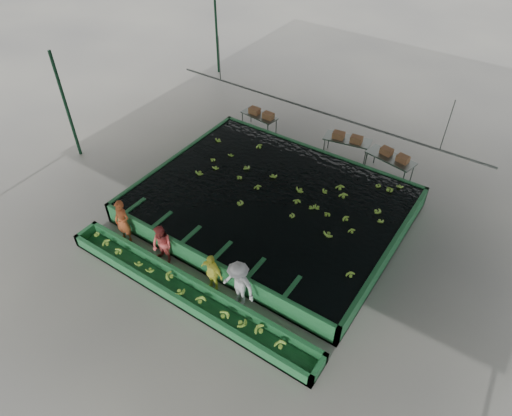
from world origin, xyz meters
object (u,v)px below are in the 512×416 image
Objects in this scene: worker_a at (123,222)px; packing_table_right at (389,166)px; flotation_tank at (270,205)px; worker_b at (162,245)px; packing_table_mid at (346,148)px; box_stack_right at (394,158)px; box_stack_left at (261,116)px; packing_table_left at (259,122)px; worker_d at (239,285)px; worker_c at (212,273)px; sorting_trough at (187,293)px; box_stack_mid at (347,140)px.

packing_table_right is at bearing 48.61° from worker_a.
worker_b is at bearing -112.01° from flotation_tank.
box_stack_right is at bearing -5.39° from packing_table_mid.
box_stack_left reaches higher than flotation_tank.
flotation_tank is at bearing 69.08° from worker_b.
box_stack_left is at bearing 103.29° from worker_b.
packing_table_left is at bearing 104.07° from worker_b.
worker_d is 10.71m from box_stack_left.
worker_c reaches higher than flotation_tank.
worker_a is (-3.68, 0.80, 0.67)m from sorting_trough.
worker_d reaches higher than flotation_tank.
box_stack_right is (2.28, -0.12, 0.00)m from box_stack_mid.
sorting_trough is 1.08m from worker_c.
box_stack_left is (-4.52, -0.32, 0.37)m from packing_table_mid.
packing_table_right is (2.48, 9.35, -0.31)m from worker_c.
packing_table_mid is at bearing 174.61° from box_stack_right.
packing_table_right is 6.70m from box_stack_left.
packing_table_right is at bearing 0.31° from packing_table_left.
packing_table_right is at bearing 59.76° from flotation_tank.
box_stack_mid is (4.47, 9.52, 0.05)m from worker_a.
worker_a reaches higher than packing_table_right.
worker_b is at bearing -175.26° from worker_c.
box_stack_mid is at bearing 2.79° from box_stack_left.
box_stack_mid is at bearing 81.41° from flotation_tank.
packing_table_right is 1.62× the size of box_stack_right.
worker_d is 1.38× the size of box_stack_mid.
packing_table_left is at bearing -179.31° from box_stack_right.
worker_d is (5.24, 0.00, 0.02)m from worker_a.
box_stack_left is 1.00× the size of box_stack_mid.
sorting_trough is 1.89m from worker_d.
sorting_trough is at bearing -115.45° from worker_c.
worker_d is 1.43× the size of box_stack_right.
box_stack_right is at bearing 58.95° from flotation_tank.
worker_b is 9.56m from packing_table_left.
worker_c is at bearing -6.09° from worker_a.
worker_d is 9.46m from packing_table_right.
box_stack_mid is 2.28m from box_stack_right.
sorting_trough is 4.70× the size of packing_table_mid.
worker_d reaches higher than box_stack_mid.
worker_c is (2.20, 0.00, -0.02)m from worker_b.
box_stack_mid reaches higher than packing_table_right.
worker_d is 10.80m from packing_table_left.
worker_c is (4.14, 0.00, -0.12)m from worker_a.
worker_a is 0.87× the size of packing_table_right.
worker_d is 1.01× the size of packing_table_left.
worker_a is 9.33m from packing_table_left.
flotation_tank is 5.10m from sorting_trough.
worker_d reaches higher than packing_table_right.
worker_d reaches higher than box_stack_left.
worker_b is 3.31m from worker_d.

